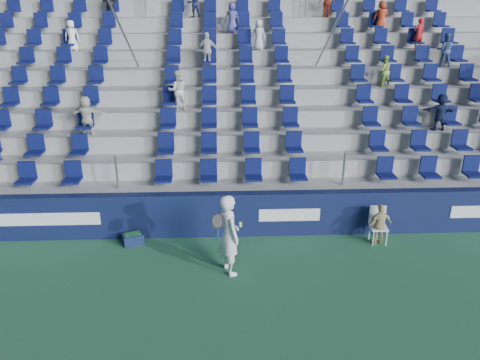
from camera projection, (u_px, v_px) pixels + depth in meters
name	position (u px, v px, depth m)	size (l,w,h in m)	color
ground	(236.00, 307.00, 9.60)	(70.00, 70.00, 0.00)	#29603E
sponsor_wall	(232.00, 214.00, 12.30)	(24.00, 0.32, 1.20)	#10183D
grandstand	(228.00, 112.00, 16.47)	(24.00, 8.17, 6.63)	#9D9C98
tennis_player	(229.00, 235.00, 10.49)	(0.75, 0.82, 1.92)	white
line_judge_chair	(378.00, 222.00, 12.00)	(0.45, 0.46, 0.95)	white
line_judge	(380.00, 224.00, 11.86)	(0.64, 0.27, 1.10)	tan
ball_bin	(133.00, 238.00, 12.00)	(0.60, 0.50, 0.29)	#101C3B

